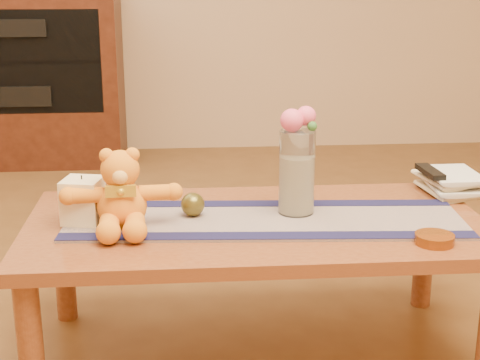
{
  "coord_description": "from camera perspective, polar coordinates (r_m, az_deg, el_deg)",
  "views": [
    {
      "loc": [
        -0.21,
        -2.05,
        1.19
      ],
      "look_at": [
        -0.05,
        0.0,
        0.58
      ],
      "focal_mm": 53.68,
      "sensor_mm": 36.0,
      "label": 1
    }
  ],
  "objects": [
    {
      "name": "stereo_lower",
      "position": [
        4.57,
        -17.09,
        6.63
      ],
      "size": [
        0.42,
        0.28,
        0.12
      ],
      "primitive_type": "cube",
      "color": "black",
      "rests_on": "media_cabinet"
    },
    {
      "name": "tv_remote",
      "position": [
        2.48,
        14.87,
        0.66
      ],
      "size": [
        0.06,
        0.16,
        0.02
      ],
      "primitive_type": "cube",
      "rotation": [
        0.0,
        0.0,
        0.06
      ],
      "color": "black",
      "rests_on": "book_top"
    },
    {
      "name": "glass_vase",
      "position": [
        2.2,
        4.53,
        0.61
      ],
      "size": [
        0.11,
        0.11,
        0.26
      ],
      "primitive_type": "cylinder",
      "color": "silver",
      "rests_on": "persian_runner"
    },
    {
      "name": "rose_right",
      "position": [
        2.17,
        5.27,
        5.1
      ],
      "size": [
        0.06,
        0.06,
        0.06
      ],
      "primitive_type": "sphere",
      "color": "#EF547F",
      "rests_on": "glass_vase"
    },
    {
      "name": "bronze_ball",
      "position": [
        2.2,
        -3.77,
        -1.95
      ],
      "size": [
        0.08,
        0.08,
        0.07
      ],
      "primitive_type": "sphere",
      "rotation": [
        0.0,
        0.0,
        -0.1
      ],
      "color": "#4F471A",
      "rests_on": "persian_runner"
    },
    {
      "name": "cabinet_cavity",
      "position": [
        4.44,
        -17.59,
        8.91
      ],
      "size": [
        1.02,
        0.03,
        0.61
      ],
      "primitive_type": "cube",
      "color": "black",
      "rests_on": "media_cabinet"
    },
    {
      "name": "runner_border_far",
      "position": [
        2.32,
        1.84,
        -1.87
      ],
      "size": [
        1.2,
        0.14,
        0.0
      ],
      "primitive_type": "cube",
      "rotation": [
        0.0,
        0.0,
        -0.06
      ],
      "color": "#14133A",
      "rests_on": "persian_runner"
    },
    {
      "name": "table_leg_fl",
      "position": [
        2.06,
        -16.31,
        -12.75
      ],
      "size": [
        0.07,
        0.07,
        0.41
      ],
      "primitive_type": "cylinder",
      "color": "#622F17",
      "rests_on": "floor"
    },
    {
      "name": "candle_wick",
      "position": [
        2.17,
        -12.49,
        0.22
      ],
      "size": [
        0.0,
        0.0,
        0.01
      ],
      "primitive_type": "cylinder",
      "rotation": [
        0.0,
        0.0,
        -0.21
      ],
      "color": "black",
      "rests_on": "pillar_candle"
    },
    {
      "name": "runner_border_near",
      "position": [
        2.05,
        2.22,
        -4.44
      ],
      "size": [
        1.2,
        0.14,
        0.0
      ],
      "primitive_type": "cube",
      "rotation": [
        0.0,
        0.0,
        -0.06
      ],
      "color": "#14133A",
      "rests_on": "persian_runner"
    },
    {
      "name": "table_leg_bl",
      "position": [
        2.58,
        -13.82,
        -6.48
      ],
      "size": [
        0.07,
        0.07,
        0.41
      ],
      "primitive_type": "cylinder",
      "color": "#622F17",
      "rests_on": "floor"
    },
    {
      "name": "book_bottom",
      "position": [
        2.51,
        14.66,
        -0.91
      ],
      "size": [
        0.19,
        0.24,
        0.02
      ],
      "primitive_type": "imported",
      "rotation": [
        0.0,
        0.0,
        0.12
      ],
      "color": "beige",
      "rests_on": "coffee_table_top"
    },
    {
      "name": "book_top",
      "position": [
        2.5,
        14.86,
        0.32
      ],
      "size": [
        0.17,
        0.23,
        0.02
      ],
      "primitive_type": "imported",
      "rotation": [
        0.0,
        0.0,
        0.01
      ],
      "color": "beige",
      "rests_on": "book_upper"
    },
    {
      "name": "cabinet_shelf",
      "position": [
        4.52,
        -17.36,
        9.05
      ],
      "size": [
        1.02,
        0.2,
        0.02
      ],
      "primitive_type": "cube",
      "color": "black",
      "rests_on": "media_cabinet"
    },
    {
      "name": "pillar_candle",
      "position": [
        2.19,
        -12.37,
        -1.59
      ],
      "size": [
        0.13,
        0.13,
        0.13
      ],
      "primitive_type": "cube",
      "rotation": [
        0.0,
        0.0,
        -0.21
      ],
      "color": "beige",
      "rests_on": "persian_runner"
    },
    {
      "name": "floor",
      "position": [
        2.38,
        1.23,
        -13.47
      ],
      "size": [
        5.5,
        5.5,
        0.0
      ],
      "primitive_type": "plane",
      "color": "brown",
      "rests_on": "ground"
    },
    {
      "name": "rose_left",
      "position": [
        2.15,
        4.15,
        4.75
      ],
      "size": [
        0.07,
        0.07,
        0.07
      ],
      "primitive_type": "sphere",
      "color": "#EF547F",
      "rests_on": "glass_vase"
    },
    {
      "name": "table_leg_br",
      "position": [
        2.68,
        14.43,
        -5.6
      ],
      "size": [
        0.07,
        0.07,
        0.41
      ],
      "primitive_type": "cylinder",
      "color": "#622F17",
      "rests_on": "floor"
    },
    {
      "name": "amber_dish",
      "position": [
        2.08,
        15.2,
        -4.55
      ],
      "size": [
        0.13,
        0.13,
        0.03
      ],
      "primitive_type": "cylinder",
      "rotation": [
        0.0,
        0.0,
        -0.23
      ],
      "color": "#BF5914",
      "rests_on": "coffee_table_top"
    },
    {
      "name": "blue_flower_back",
      "position": [
        2.2,
        4.74,
        4.82
      ],
      "size": [
        0.04,
        0.04,
        0.04
      ],
      "primitive_type": "sphere",
      "color": "#465399",
      "rests_on": "glass_vase"
    },
    {
      "name": "book_upper",
      "position": [
        2.5,
        14.57,
        -0.07
      ],
      "size": [
        0.2,
        0.25,
        0.02
      ],
      "primitive_type": "imported",
      "rotation": [
        0.0,
        0.0,
        0.17
      ],
      "color": "beige",
      "rests_on": "book_lower"
    },
    {
      "name": "book_lower",
      "position": [
        2.51,
        14.83,
        -0.52
      ],
      "size": [
        0.17,
        0.23,
        0.02
      ],
      "primitive_type": "imported",
      "rotation": [
        0.0,
        0.0,
        -0.02
      ],
      "color": "beige",
      "rests_on": "book_bottom"
    },
    {
      "name": "persian_runner",
      "position": [
        2.18,
        2.01,
        -3.2
      ],
      "size": [
        1.22,
        0.43,
        0.01
      ],
      "primitive_type": "cube",
      "rotation": [
        0.0,
        0.0,
        -0.06
      ],
      "color": "#1B234D",
      "rests_on": "coffee_table_top"
    },
    {
      "name": "teddy_bear",
      "position": [
        2.12,
        -9.43,
        -0.76
      ],
      "size": [
        0.35,
        0.29,
        0.22
      ],
      "primitive_type": null,
      "rotation": [
        0.0,
        0.0,
        0.06
      ],
      "color": "orange",
      "rests_on": "persian_runner"
    },
    {
      "name": "leaf_sprig",
      "position": [
        2.16,
        5.76,
        4.27
      ],
      "size": [
        0.03,
        0.03,
        0.03
      ],
      "primitive_type": "sphere",
      "color": "#33662D",
      "rests_on": "glass_vase"
    },
    {
      "name": "blue_flower_side",
      "position": [
        2.18,
        3.76,
        4.53
      ],
      "size": [
        0.04,
        0.04,
        0.04
      ],
      "primitive_type": "sphere",
      "color": "#465399",
      "rests_on": "glass_vase"
    },
    {
      "name": "potpourri_fill",
      "position": [
        2.22,
        4.51,
        -0.36
      ],
      "size": [
        0.09,
        0.09,
        0.18
      ],
      "primitive_type": "cylinder",
      "color": "beige",
      "rests_on": "glass_vase"
    },
    {
      "name": "coffee_table_top",
      "position": [
        2.2,
        1.3,
        -3.72
      ],
      "size": [
        1.4,
        0.7,
        0.04
      ],
      "primitive_type": "cube",
      "color": "#622F17",
      "rests_on": "floor"
    },
    {
      "name": "stereo_upper",
      "position": [
        4.52,
        -17.52,
        11.57
      ],
      "size": [
        0.42,
        0.28,
        0.1
      ],
      "primitive_type": "cube",
      "color": "black",
      "rests_on": "media_cabinet"
    },
    {
      "name": "media_cabinet",
      "position": [
        4.68,
        -16.86,
        7.96
      ],
      "size": [
        1.2,
        0.5,
        1.1
      ],
      "primitive_type": "cube",
      "color": "black",
      "rests_on": "floor"
    }
  ]
}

